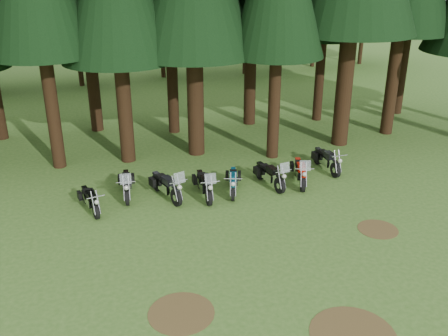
{
  "coord_description": "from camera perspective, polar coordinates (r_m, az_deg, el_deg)",
  "views": [
    {
      "loc": [
        -4.85,
        -12.65,
        8.75
      ],
      "look_at": [
        0.18,
        5.0,
        1.0
      ],
      "focal_mm": 40.0,
      "sensor_mm": 36.0,
      "label": 1
    }
  ],
  "objects": [
    {
      "name": "motorcycle_3",
      "position": [
        19.65,
        -2.26,
        -2.01
      ],
      "size": [
        0.43,
        2.29,
        1.44
      ],
      "rotation": [
        0.0,
        0.0,
        -0.02
      ],
      "color": "black",
      "rests_on": "ground"
    },
    {
      "name": "motorcycle_5",
      "position": [
        20.63,
        5.27,
        -0.86
      ],
      "size": [
        0.69,
        2.26,
        1.42
      ],
      "rotation": [
        0.0,
        0.0,
        0.18
      ],
      "color": "black",
      "rests_on": "ground"
    },
    {
      "name": "dirt_patch_0",
      "position": [
        13.91,
        -4.91,
        -16.18
      ],
      "size": [
        1.8,
        1.8,
        0.01
      ],
      "primitive_type": "cylinder",
      "color": "#4C3D1E",
      "rests_on": "ground"
    },
    {
      "name": "decid_3",
      "position": [
        38.02,
        -16.22,
        15.63
      ],
      "size": [
        6.12,
        5.95,
        7.65
      ],
      "color": "#301D10",
      "rests_on": "ground"
    },
    {
      "name": "dirt_patch_1",
      "position": [
        18.36,
        17.18,
        -6.69
      ],
      "size": [
        1.4,
        1.4,
        0.01
      ],
      "primitive_type": "cylinder",
      "color": "#4C3D1E",
      "rests_on": "ground"
    },
    {
      "name": "motorcycle_2",
      "position": [
        19.64,
        -6.61,
        -2.12
      ],
      "size": [
        1.0,
        2.33,
        1.49
      ],
      "rotation": [
        0.0,
        0.0,
        0.31
      ],
      "color": "black",
      "rests_on": "ground"
    },
    {
      "name": "decid_4",
      "position": [
        39.75,
        -6.79,
        16.41
      ],
      "size": [
        5.93,
        5.76,
        7.41
      ],
      "color": "#301D10",
      "rests_on": "ground"
    },
    {
      "name": "dirt_patch_2",
      "position": [
        13.62,
        14.53,
        -17.94
      ],
      "size": [
        2.2,
        2.2,
        0.01
      ],
      "primitive_type": "cylinder",
      "color": "#4C3D1E",
      "rests_on": "ground"
    },
    {
      "name": "motorcycle_7",
      "position": [
        22.54,
        11.64,
        0.84
      ],
      "size": [
        0.35,
        2.26,
        0.92
      ],
      "rotation": [
        0.0,
        0.0,
        0.04
      ],
      "color": "black",
      "rests_on": "ground"
    },
    {
      "name": "motorcycle_0",
      "position": [
        19.25,
        -15.05,
        -3.61
      ],
      "size": [
        0.6,
        2.0,
        0.82
      ],
      "rotation": [
        0.0,
        0.0,
        0.24
      ],
      "color": "black",
      "rests_on": "ground"
    },
    {
      "name": "ground",
      "position": [
        16.13,
        4.31,
        -10.04
      ],
      "size": [
        120.0,
        120.0,
        0.0
      ],
      "primitive_type": "plane",
      "color": "#365E1F",
      "rests_on": "ground"
    },
    {
      "name": "decid_6",
      "position": [
        44.43,
        11.01,
        17.92
      ],
      "size": [
        7.06,
        6.86,
        8.82
      ],
      "color": "#301D10",
      "rests_on": "ground"
    },
    {
      "name": "motorcycle_6",
      "position": [
        21.03,
        8.71,
        -0.52
      ],
      "size": [
        0.93,
        2.31,
        1.47
      ],
      "rotation": [
        0.0,
        0.0,
        -0.28
      ],
      "color": "black",
      "rests_on": "ground"
    },
    {
      "name": "motorcycle_4",
      "position": [
        20.04,
        1.05,
        -1.61
      ],
      "size": [
        0.77,
        2.08,
        0.87
      ],
      "rotation": [
        0.0,
        0.0,
        -0.3
      ],
      "color": "black",
      "rests_on": "ground"
    },
    {
      "name": "motorcycle_1",
      "position": [
        20.03,
        -11.08,
        -1.96
      ],
      "size": [
        0.5,
        2.27,
        1.43
      ],
      "rotation": [
        0.0,
        0.0,
        -0.08
      ],
      "color": "black",
      "rests_on": "ground"
    }
  ]
}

